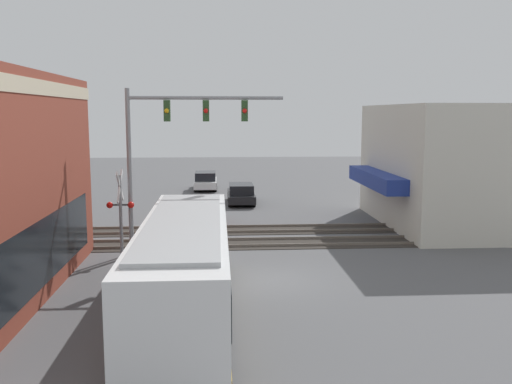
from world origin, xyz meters
The scene contains 11 objects.
ground_plane centered at (0.00, 0.00, 0.00)m, with size 120.00×120.00×0.00m, color #565659.
shop_building centered at (10.08, -11.14, 3.32)m, with size 11.31×8.54×6.66m.
city_bus centered at (-3.58, 2.80, 1.68)m, with size 12.09×2.59×3.04m.
traffic_signal_gantry centered at (4.01, 3.62, 5.33)m, with size 0.42×6.71×7.26m.
crossing_signal centered at (3.85, 5.97, 2.30)m, with size 1.41×1.18×3.81m.
rail_track_near centered at (6.00, 0.00, 0.03)m, with size 2.60×60.00×0.15m.
rail_track_far centered at (9.20, 0.00, 0.03)m, with size 2.60×60.00×0.15m.
parked_car_red centered at (11.11, 2.80, 0.70)m, with size 4.25×1.82×1.54m.
parked_car_black centered at (18.22, 0.20, 0.65)m, with size 4.60×1.82×1.39m.
parked_car_white centered at (25.65, 2.80, 0.68)m, with size 4.45×1.82×1.47m.
pedestrian_at_crossing centered at (3.56, 4.11, 0.96)m, with size 0.34×0.34×1.86m.
Camera 1 is at (-20.65, 1.76, 6.22)m, focal length 40.00 mm.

